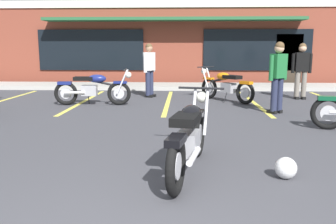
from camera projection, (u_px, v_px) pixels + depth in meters
ground_plane at (157, 140)px, 6.05m from camera, size 80.00×80.00×0.00m
sidewalk_kerb at (172, 86)px, 13.89m from camera, size 22.00×1.80×0.14m
brick_storefront_building at (175, 44)px, 17.70m from camera, size 17.49×6.40×3.48m
painted_stall_lines at (168, 102)px, 10.36m from camera, size 9.91×4.80×0.01m
motorcycle_foreground_classic at (190, 136)px, 4.40m from camera, size 0.78×2.09×0.98m
motorcycle_silver_naked at (226, 85)px, 10.38m from camera, size 1.53×1.76×0.98m
motorcycle_blue_standard at (93, 88)px, 9.66m from camera, size 2.11×0.66×0.98m
person_in_black_shirt at (149, 67)px, 11.18m from camera, size 0.39×0.59×1.68m
person_by_back_row at (278, 73)px, 8.34m from camera, size 0.53×0.45×1.68m
person_near_building at (301, 68)px, 10.74m from camera, size 0.60×0.28×1.68m
helmet_on_pavement at (286, 168)px, 4.24m from camera, size 0.26×0.26×0.26m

